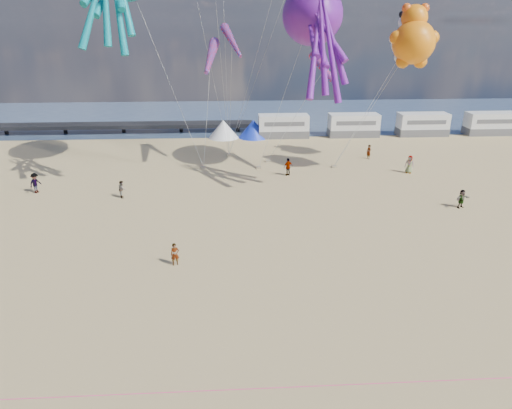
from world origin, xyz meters
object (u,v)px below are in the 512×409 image
at_px(beachgoer_0, 410,164).
at_px(standing_person, 175,254).
at_px(windsock_right, 232,41).
at_px(sandbag_b, 259,167).
at_px(windsock_mid, 324,69).
at_px(beachgoer_5, 369,152).
at_px(motorhome_2, 422,124).
at_px(kite_octopus_purple, 312,15).
at_px(motorhome_1, 353,125).
at_px(motorhome_3, 490,123).
at_px(kite_teddy_orange, 414,42).
at_px(beachgoer_4, 462,199).
at_px(sandbag_e, 229,155).
at_px(sandbag_c, 334,167).
at_px(kite_panda, 408,42).
at_px(tent_white, 223,129).
at_px(sandbag_a, 204,167).
at_px(windsock_left, 211,57).
at_px(beachgoer_1, 122,189).
at_px(motorhome_0, 283,126).
at_px(sandbag_d, 268,161).
at_px(beachgoer_3, 288,167).
at_px(tent_blue, 253,129).
at_px(beachgoer_2, 35,183).

bearing_deg(beachgoer_0, standing_person, -110.15).
xyz_separation_m(beachgoer_0, windsock_right, (-17.87, 4.17, 11.74)).
distance_m(sandbag_b, windsock_mid, 12.02).
xyz_separation_m(standing_person, sandbag_b, (6.62, 20.19, -0.64)).
xyz_separation_m(sandbag_b, windsock_mid, (6.01, -2.10, 10.19)).
bearing_deg(windsock_right, beachgoer_5, -14.06).
relative_size(motorhome_2, beachgoer_0, 3.57).
xyz_separation_m(motorhome_2, kite_octopus_purple, (-18.45, -15.60, 13.53)).
distance_m(motorhome_1, motorhome_3, 19.00).
distance_m(standing_person, kite_teddy_orange, 28.44).
xyz_separation_m(beachgoer_4, sandbag_e, (-19.33, 16.96, -0.68)).
height_order(sandbag_c, kite_panda, kite_panda).
distance_m(motorhome_2, beachgoer_0, 18.07).
height_order(tent_white, sandbag_c, tent_white).
bearing_deg(beachgoer_4, sandbag_a, 127.39).
relative_size(beachgoer_4, sandbag_a, 3.17).
distance_m(motorhome_1, windsock_left, 24.30).
distance_m(beachgoer_1, sandbag_a, 10.59).
bearing_deg(motorhome_0, sandbag_d, -104.42).
xyz_separation_m(motorhome_0, sandbag_a, (-9.99, -13.50, -1.39)).
height_order(tent_white, sandbag_e, tent_white).
bearing_deg(sandbag_e, beachgoer_3, -52.03).
distance_m(tent_blue, windsock_right, 16.89).
height_order(standing_person, kite_teddy_orange, kite_teddy_orange).
bearing_deg(sandbag_a, sandbag_e, 60.34).
xyz_separation_m(beachgoer_4, kite_octopus_purple, (-11.49, 10.11, 14.24)).
distance_m(motorhome_0, kite_panda, 20.28).
distance_m(motorhome_1, kite_octopus_purple, 22.50).
xyz_separation_m(sandbag_e, kite_octopus_purple, (7.84, -6.85, 14.92)).
distance_m(beachgoer_5, windsock_mid, 12.60).
xyz_separation_m(beachgoer_0, kite_octopus_purple, (-10.60, 0.67, 14.11)).
distance_m(windsock_mid, windsock_right, 9.69).
xyz_separation_m(motorhome_2, standing_person, (-29.78, -34.05, -0.75)).
xyz_separation_m(tent_blue, kite_panda, (14.69, -13.18, 11.40)).
distance_m(tent_blue, kite_octopus_purple, 21.34).
xyz_separation_m(tent_white, kite_octopus_purple, (8.55, -15.60, 13.83)).
xyz_separation_m(beachgoer_4, windsock_right, (-18.77, 13.61, 11.87)).
height_order(beachgoer_3, sandbag_b, beachgoer_3).
bearing_deg(motorhome_1, beachgoer_1, -140.50).
relative_size(beachgoer_4, sandbag_d, 3.17).
xyz_separation_m(beachgoer_5, sandbag_e, (-15.75, 2.21, -0.70)).
bearing_deg(sandbag_d, sandbag_b, -117.46).
distance_m(sandbag_a, sandbag_c, 13.88).
bearing_deg(sandbag_d, motorhome_3, 20.18).
distance_m(beachgoer_0, beachgoer_5, 5.95).
relative_size(sandbag_c, sandbag_e, 1.00).
bearing_deg(beachgoer_4, motorhome_0, 91.48).
bearing_deg(sandbag_c, sandbag_b, 178.97).
distance_m(beachgoer_2, windsock_left, 20.39).
height_order(kite_octopus_purple, windsock_right, kite_octopus_purple).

